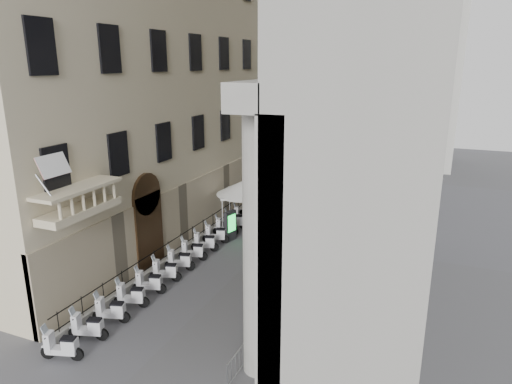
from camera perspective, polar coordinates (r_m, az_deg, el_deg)
far_building at (r=56.96m, az=13.19°, el=19.12°), size 22.00×10.00×30.00m
iron_fence at (r=31.73m, az=-5.78°, el=-5.25°), size 0.30×28.00×1.40m
blue_awning at (r=36.30m, az=12.24°, el=-2.79°), size 1.60×3.00×3.00m
flag at (r=22.18m, az=-21.73°, el=-16.29°), size 1.00×1.40×8.20m
scooter_0 at (r=20.83m, az=-22.92°, el=-18.70°), size 1.50×0.94×1.50m
scooter_1 at (r=21.67m, az=-20.08°, el=-16.92°), size 1.50×0.94×1.50m
scooter_2 at (r=22.58m, az=-17.52°, el=-15.24°), size 1.50×0.94×1.50m
scooter_3 at (r=23.55m, az=-15.19°, el=-13.67°), size 1.50×0.94×1.50m
scooter_4 at (r=24.56m, az=-13.08°, el=-12.21°), size 1.50×0.94×1.50m
scooter_5 at (r=25.62m, az=-11.16°, el=-10.85°), size 1.50×0.94×1.50m
scooter_6 at (r=26.72m, az=-9.41°, el=-9.59°), size 1.50×0.94×1.50m
scooter_7 at (r=27.85m, az=-7.82°, el=-8.43°), size 1.50×0.94×1.50m
scooter_8 at (r=29.02m, az=-6.36°, el=-7.35°), size 1.50×0.94×1.50m
scooter_9 at (r=30.20m, az=-5.01°, el=-6.35°), size 1.50×0.94×1.50m
scooter_10 at (r=31.42m, az=-3.78°, el=-5.42°), size 1.50×0.94×1.50m
scooter_11 at (r=32.65m, az=-2.64°, el=-4.56°), size 1.50×0.94×1.50m
scooter_12 at (r=33.90m, az=-1.59°, el=-3.76°), size 1.50×0.94×1.50m
scooter_13 at (r=35.17m, az=-0.61°, el=-3.02°), size 1.50×0.94×1.50m
barrier_0 at (r=18.81m, az=-1.87°, el=-21.41°), size 0.60×2.40×1.10m
barrier_1 at (r=20.69m, az=1.12°, el=-17.54°), size 0.60×2.40×1.10m
barrier_2 at (r=22.69m, az=3.50°, el=-14.30°), size 0.60×2.40×1.10m
barrier_3 at (r=24.78m, az=5.44°, el=-11.57°), size 0.60×2.40×1.10m
barrier_4 at (r=26.94m, az=7.04°, el=-9.27°), size 0.60×2.40×1.10m
barrier_5 at (r=29.16m, az=8.38°, el=-7.30°), size 0.60×2.40×1.10m
barrier_6 at (r=31.41m, az=9.52°, el=-5.62°), size 0.60×2.40×1.10m
barrier_7 at (r=33.71m, az=10.50°, el=-4.16°), size 0.60×2.40×1.10m
barrier_8 at (r=36.02m, az=11.36°, el=-2.88°), size 0.60×2.40×1.10m
barrier_9 at (r=38.37m, az=12.11°, el=-1.76°), size 0.60×2.40×1.10m
security_tent at (r=31.57m, az=-0.56°, el=0.38°), size 4.36×4.36×3.54m
street_lamp at (r=34.95m, az=-1.15°, el=5.44°), size 2.56×1.30×8.47m
info_kiosk at (r=30.18m, az=-3.24°, el=-4.24°), size 0.51×1.00×2.03m
pedestrian_a at (r=41.90m, az=10.71°, el=1.10°), size 0.74×0.57×1.81m
pedestrian_b at (r=40.15m, az=7.65°, el=0.65°), size 1.10×0.98×1.88m
pedestrian_c at (r=39.97m, az=6.66°, el=0.50°), size 1.00×0.96×1.72m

